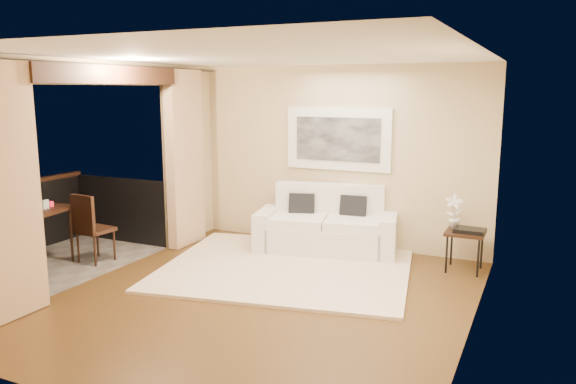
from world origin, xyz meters
The scene contains 18 objects.
floor centered at (0.00, 0.00, 0.00)m, with size 5.00×5.00×0.00m, color brown.
room_shell centered at (-2.13, 0.00, 2.52)m, with size 5.00×6.40×5.00m.
balcony centered at (-3.31, 0.00, 0.18)m, with size 1.81×2.60×1.17m.
curtains centered at (-2.11, 0.00, 1.34)m, with size 0.16×4.80×2.64m.
artwork centered at (-0.01, 2.46, 1.62)m, with size 1.62×0.07×0.92m.
rug centered at (-0.21, 1.10, 0.02)m, with size 3.18×2.77×0.04m, color #FCE5CB.
sofa centered at (-0.03, 2.09, 0.34)m, with size 2.14×1.26×0.96m.
side_table centered at (1.93, 2.00, 0.47)m, with size 0.49×0.49×0.53m.
tray centered at (1.99, 1.97, 0.56)m, with size 0.38×0.28×0.05m, color black.
orchid centered at (1.76, 2.11, 0.76)m, with size 0.24×0.16×0.45m, color white.
bistro_table centered at (-3.31, -0.12, 0.70)m, with size 0.74×0.74×0.78m.
balcony_chair_far centered at (-2.75, 0.19, 0.56)m, with size 0.45×0.46×0.96m.
balcony_chair_near centered at (-3.46, -0.39, 0.49)m, with size 0.47×0.47×0.86m.
ice_bucket centered at (-3.48, -0.01, 0.88)m, with size 0.18×0.18×0.20m, color silver.
candle centered at (-3.22, 0.01, 0.82)m, with size 0.06×0.06×0.07m, color red.
vase centered at (-3.37, -0.33, 0.87)m, with size 0.04×0.04×0.18m, color white.
glass_a centered at (-3.17, -0.16, 0.84)m, with size 0.06×0.06×0.12m, color silver.
glass_b centered at (-3.18, -0.10, 0.84)m, with size 0.06×0.06×0.12m, color white.
Camera 1 is at (2.81, -5.38, 2.35)m, focal length 35.00 mm.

